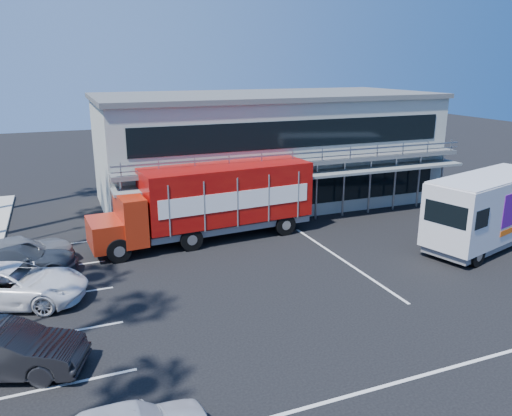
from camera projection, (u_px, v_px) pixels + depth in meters
name	position (u px, v px, depth m)	size (l,w,h in m)	color
ground	(339.00, 292.00, 20.84)	(120.00, 120.00, 0.00)	black
building	(266.00, 147.00, 34.21)	(22.40, 12.00, 7.30)	#A1A698
red_truck	(213.00, 199.00, 26.67)	(12.00, 3.62, 3.98)	#A0210C
white_van	(487.00, 210.00, 25.44)	(8.18, 4.69, 3.79)	silver
parked_car_b	(3.00, 350.00, 15.16)	(1.67, 4.80, 1.58)	black
parked_car_c	(14.00, 284.00, 19.72)	(2.59, 5.62, 1.56)	white
parked_car_d	(18.00, 260.00, 22.31)	(2.07, 5.09, 1.48)	#2B313A
parked_car_e	(18.00, 253.00, 22.84)	(1.98, 4.91, 1.67)	slate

